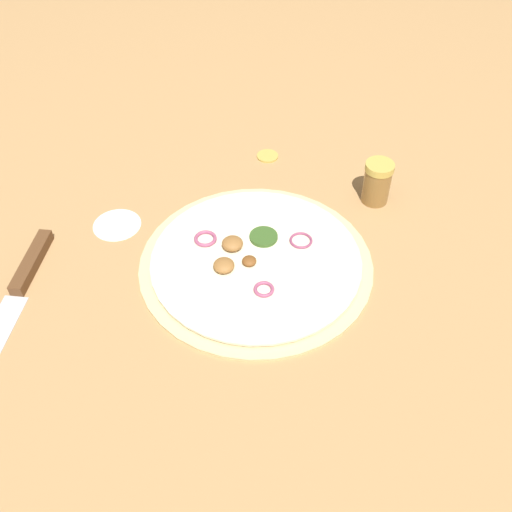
# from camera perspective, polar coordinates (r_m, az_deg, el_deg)

# --- Properties ---
(ground_plane) EXTENTS (3.00, 3.00, 0.00)m
(ground_plane) POSITION_cam_1_polar(r_m,az_deg,el_deg) (0.91, 0.00, -0.81)
(ground_plane) COLOR tan
(pizza) EXTENTS (0.35, 0.35, 0.03)m
(pizza) POSITION_cam_1_polar(r_m,az_deg,el_deg) (0.90, -0.06, -0.51)
(pizza) COLOR beige
(pizza) RESTS_ON ground_plane
(knife) EXTENTS (0.29, 0.07, 0.02)m
(knife) POSITION_cam_1_polar(r_m,az_deg,el_deg) (0.94, -21.35, -2.22)
(knife) COLOR silver
(knife) RESTS_ON ground_plane
(spice_jar) EXTENTS (0.05, 0.05, 0.07)m
(spice_jar) POSITION_cam_1_polar(r_m,az_deg,el_deg) (1.01, 11.46, 6.91)
(spice_jar) COLOR olive
(spice_jar) RESTS_ON ground_plane
(loose_cap) EXTENTS (0.04, 0.04, 0.01)m
(loose_cap) POSITION_cam_1_polar(r_m,az_deg,el_deg) (1.11, 1.11, 9.57)
(loose_cap) COLOR gold
(loose_cap) RESTS_ON ground_plane
(flour_patch) EXTENTS (0.08, 0.08, 0.00)m
(flour_patch) POSITION_cam_1_polar(r_m,az_deg,el_deg) (0.99, -13.09, 2.91)
(flour_patch) COLOR white
(flour_patch) RESTS_ON ground_plane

